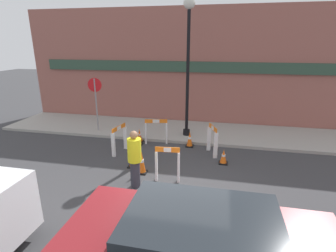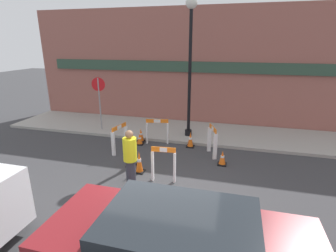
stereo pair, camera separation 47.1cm
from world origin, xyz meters
TOP-DOWN VIEW (x-y plane):
  - ground_plane at (0.00, 0.00)m, footprint 60.00×60.00m
  - sidewalk_slab at (0.00, 5.96)m, footprint 18.00×2.92m
  - storefront_facade at (0.00, 7.49)m, footprint 18.00×0.22m
  - streetlamp_post at (-0.45, 5.31)m, footprint 0.44×0.44m
  - stop_sign at (-4.42, 5.08)m, footprint 0.60×0.11m
  - barricade_0 at (0.71, 3.75)m, footprint 0.42×0.76m
  - barricade_1 at (-1.53, 4.35)m, footprint 0.90×0.31m
  - barricade_2 at (-2.63, 3.18)m, footprint 0.29×0.87m
  - barricade_3 at (-0.47, 1.50)m, footprint 0.72×0.19m
  - traffic_cone_0 at (-0.18, 4.31)m, footprint 0.30×0.30m
  - traffic_cone_1 at (1.13, 3.03)m, footprint 0.30×0.30m
  - traffic_cone_2 at (-2.26, 4.40)m, footprint 0.30×0.30m
  - traffic_cone_3 at (-1.77, 2.16)m, footprint 0.30×0.30m
  - traffic_cone_4 at (-1.35, 1.83)m, footprint 0.30×0.30m
  - traffic_cone_5 at (-2.19, 4.06)m, footprint 0.30×0.30m
  - person_worker at (-1.29, 1.01)m, footprint 0.44×0.44m

SIDE VIEW (x-z plane):
  - ground_plane at x=0.00m, z-range 0.00..0.00m
  - sidewalk_slab at x=0.00m, z-range 0.00..0.12m
  - traffic_cone_5 at x=-2.19m, z-range -0.01..0.45m
  - traffic_cone_1 at x=1.13m, z-range -0.01..0.50m
  - traffic_cone_2 at x=-2.26m, z-range -0.01..0.54m
  - traffic_cone_0 at x=-0.18m, z-range -0.01..0.61m
  - traffic_cone_3 at x=-1.77m, z-range -0.01..0.63m
  - traffic_cone_4 at x=-1.35m, z-range -0.01..0.70m
  - barricade_1 at x=-1.53m, z-range 0.05..1.07m
  - barricade_2 at x=-2.63m, z-range 0.04..1.09m
  - barricade_3 at x=-0.47m, z-range 0.03..1.10m
  - barricade_0 at x=0.71m, z-range 0.03..1.12m
  - person_worker at x=-1.29m, z-range 0.05..1.72m
  - stop_sign at x=-4.42m, z-range 0.52..2.87m
  - storefront_facade at x=0.00m, z-range 0.00..5.50m
  - streetlamp_post at x=-0.45m, z-range 0.88..6.28m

